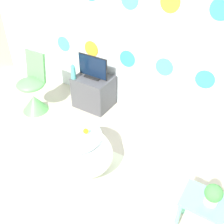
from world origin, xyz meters
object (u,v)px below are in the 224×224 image
(bathtub, at_px, (77,150))
(tv, at_px, (93,68))
(chair, at_px, (33,94))
(potted_plant_left, at_px, (213,195))
(vase, at_px, (73,72))

(bathtub, bearing_deg, tv, 116.24)
(chair, distance_m, potted_plant_left, 2.63)
(vase, bearing_deg, potted_plant_left, -24.30)
(bathtub, height_order, potted_plant_left, potted_plant_left)
(vase, bearing_deg, tv, 38.83)
(chair, height_order, vase, chair)
(chair, bearing_deg, bathtub, -23.77)
(bathtub, distance_m, vase, 1.19)
(bathtub, xyz_separation_m, potted_plant_left, (1.39, -0.07, 0.33))
(bathtub, height_order, vase, vase)
(bathtub, bearing_deg, potted_plant_left, -2.94)
(vase, bearing_deg, bathtub, -50.70)
(tv, xyz_separation_m, potted_plant_left, (1.91, -1.12, -0.05))
(potted_plant_left, bearing_deg, bathtub, 177.06)
(tv, bearing_deg, vase, -141.17)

